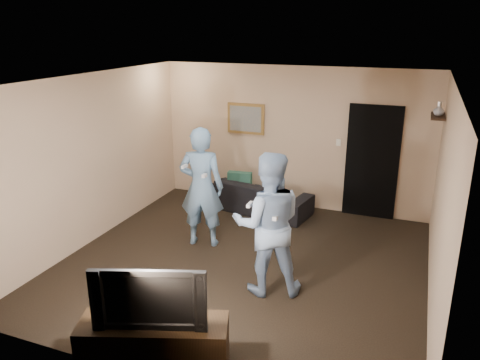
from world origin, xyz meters
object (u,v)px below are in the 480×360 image
at_px(sofa, 258,196).
at_px(wii_player_right, 268,224).
at_px(wii_player_left, 202,187).
at_px(tv_console, 154,345).
at_px(television, 151,294).

height_order(sofa, wii_player_right, wii_player_right).
relative_size(wii_player_left, wii_player_right, 1.01).
relative_size(tv_console, wii_player_left, 0.78).
bearing_deg(tv_console, wii_player_right, 52.08).
distance_m(tv_console, television, 0.58).
distance_m(tv_console, wii_player_left, 2.89).
bearing_deg(tv_console, wii_player_left, 86.40).
bearing_deg(television, tv_console, 0.00).
distance_m(sofa, wii_player_left, 1.77).
relative_size(sofa, wii_player_left, 1.03).
relative_size(sofa, television, 1.75).
bearing_deg(wii_player_right, tv_console, -108.41).
xyz_separation_m(wii_player_left, wii_player_right, (1.36, -0.93, -0.01)).
height_order(tv_console, wii_player_right, wii_player_right).
distance_m(tv_console, wii_player_right, 1.99).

